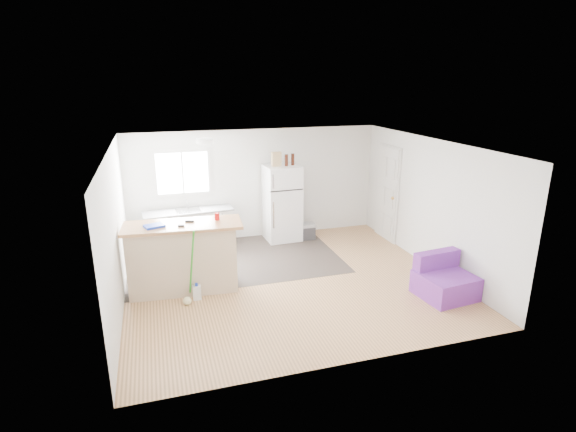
# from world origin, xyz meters

# --- Properties ---
(room) EXTENTS (5.51, 5.01, 2.41)m
(room) POSITION_xyz_m (0.00, 0.00, 1.20)
(room) COLOR #90623C
(room) RESTS_ON ground
(vinyl_zone) EXTENTS (4.05, 2.50, 0.00)m
(vinyl_zone) POSITION_xyz_m (-0.73, 1.25, 0.00)
(vinyl_zone) COLOR #322B26
(vinyl_zone) RESTS_ON floor
(window) EXTENTS (1.18, 0.06, 0.98)m
(window) POSITION_xyz_m (-1.55, 2.49, 1.55)
(window) COLOR white
(window) RESTS_ON back_wall
(interior_door) EXTENTS (0.11, 0.92, 2.10)m
(interior_door) POSITION_xyz_m (2.72, 1.55, 1.02)
(interior_door) COLOR white
(interior_door) RESTS_ON right_wall
(ceiling_fixture) EXTENTS (0.30, 0.30, 0.07)m
(ceiling_fixture) POSITION_xyz_m (-1.20, 1.20, 2.36)
(ceiling_fixture) COLOR white
(ceiling_fixture) RESTS_ON ceiling
(kitchen_cabinets) EXTENTS (1.87, 0.73, 1.08)m
(kitchen_cabinets) POSITION_xyz_m (-1.51, 2.21, 0.42)
(kitchen_cabinets) COLOR white
(kitchen_cabinets) RESTS_ON floor
(peninsula) EXTENTS (1.95, 0.87, 1.17)m
(peninsula) POSITION_xyz_m (-1.78, 0.21, 0.59)
(peninsula) COLOR #CCB493
(peninsula) RESTS_ON floor
(refrigerator) EXTENTS (0.76, 0.73, 1.65)m
(refrigerator) POSITION_xyz_m (0.50, 2.14, 0.83)
(refrigerator) COLOR white
(refrigerator) RESTS_ON floor
(cooler) EXTENTS (0.47, 0.32, 0.35)m
(cooler) POSITION_xyz_m (0.96, 1.99, 0.18)
(cooler) COLOR #323235
(cooler) RESTS_ON floor
(purple_seat) EXTENTS (0.91, 0.87, 0.68)m
(purple_seat) POSITION_xyz_m (2.28, -1.24, 0.25)
(purple_seat) COLOR purple
(purple_seat) RESTS_ON floor
(cleaner_jug) EXTENTS (0.13, 0.09, 0.29)m
(cleaner_jug) POSITION_xyz_m (-1.62, -0.22, 0.12)
(cleaner_jug) COLOR silver
(cleaner_jug) RESTS_ON floor
(mop) EXTENTS (0.26, 0.34, 1.24)m
(mop) POSITION_xyz_m (-1.75, -0.30, 0.23)
(mop) COLOR green
(mop) RESTS_ON floor
(red_cup) EXTENTS (0.09, 0.09, 0.12)m
(red_cup) POSITION_xyz_m (-1.17, 0.26, 1.23)
(red_cup) COLOR red
(red_cup) RESTS_ON peninsula
(blue_tray) EXTENTS (0.35, 0.30, 0.04)m
(blue_tray) POSITION_xyz_m (-2.19, 0.17, 1.19)
(blue_tray) COLOR #1534C7
(blue_tray) RESTS_ON peninsula
(tool_a) EXTENTS (0.15, 0.10, 0.03)m
(tool_a) POSITION_xyz_m (-1.62, 0.27, 1.18)
(tool_a) COLOR black
(tool_a) RESTS_ON peninsula
(tool_b) EXTENTS (0.11, 0.06, 0.03)m
(tool_b) POSITION_xyz_m (-1.77, 0.08, 1.18)
(tool_b) COLOR black
(tool_b) RESTS_ON peninsula
(cardboard_box) EXTENTS (0.20, 0.10, 0.30)m
(cardboard_box) POSITION_xyz_m (0.37, 2.12, 1.80)
(cardboard_box) COLOR #A18B5C
(cardboard_box) RESTS_ON refrigerator
(bottle_left) EXTENTS (0.09, 0.09, 0.25)m
(bottle_left) POSITION_xyz_m (0.58, 2.07, 1.78)
(bottle_left) COLOR #3B150A
(bottle_left) RESTS_ON refrigerator
(bottle_right) EXTENTS (0.09, 0.09, 0.25)m
(bottle_right) POSITION_xyz_m (0.73, 2.13, 1.78)
(bottle_right) COLOR #3B150A
(bottle_right) RESTS_ON refrigerator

